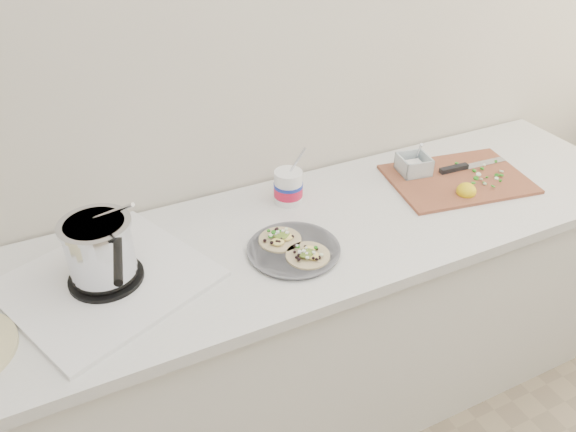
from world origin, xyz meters
name	(u,v)px	position (x,y,z in m)	size (l,w,h in m)	color
counter	(307,326)	(0.00, 1.43, 0.45)	(2.44, 0.66, 0.90)	silver
stove	(102,260)	(-0.64, 1.43, 0.98)	(0.64, 0.62, 0.24)	silver
taco_plate	(294,247)	(-0.11, 1.33, 0.92)	(0.28, 0.28, 0.04)	#56575D
tub	(289,184)	(0.00, 1.59, 0.97)	(0.10, 0.10, 0.22)	white
cutboard	(454,175)	(0.60, 1.46, 0.92)	(0.53, 0.41, 0.08)	brown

